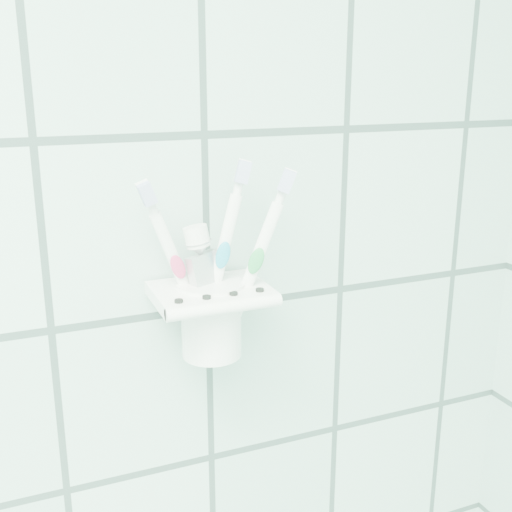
{
  "coord_description": "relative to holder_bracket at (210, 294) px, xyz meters",
  "views": [
    {
      "loc": [
        0.47,
        0.56,
        1.51
      ],
      "look_at": [
        0.69,
        1.1,
        1.34
      ],
      "focal_mm": 45.0,
      "sensor_mm": 36.0,
      "label": 1
    }
  ],
  "objects": [
    {
      "name": "toothbrush_orange",
      "position": [
        -0.01,
        0.01,
        0.04
      ],
      "size": [
        0.06,
        0.02,
        0.2
      ],
      "rotation": [
        -0.07,
        0.26,
        -0.25
      ],
      "color": "white",
      "rests_on": "cup"
    },
    {
      "name": "holder_bracket",
      "position": [
        0.0,
        0.0,
        0.0
      ],
      "size": [
        0.12,
        0.1,
        0.04
      ],
      "color": "white",
      "rests_on": "wall_back"
    },
    {
      "name": "toothbrush_blue",
      "position": [
        0.01,
        -0.01,
        0.04
      ],
      "size": [
        0.07,
        0.03,
        0.2
      ],
      "rotation": [
        -0.08,
        0.35,
        -0.49
      ],
      "color": "white",
      "rests_on": "cup"
    },
    {
      "name": "toothpaste_tube",
      "position": [
        0.01,
        -0.0,
        0.02
      ],
      "size": [
        0.05,
        0.04,
        0.14
      ],
      "rotation": [
        -0.15,
        -0.11,
        0.42
      ],
      "color": "silver",
      "rests_on": "cup"
    },
    {
      "name": "toothbrush_pink",
      "position": [
        0.0,
        0.02,
        0.04
      ],
      "size": [
        0.07,
        0.03,
        0.19
      ],
      "rotation": [
        0.08,
        -0.36,
        -0.0
      ],
      "color": "white",
      "rests_on": "cup"
    },
    {
      "name": "cup",
      "position": [
        0.0,
        0.0,
        -0.03
      ],
      "size": [
        0.07,
        0.07,
        0.08
      ],
      "color": "white",
      "rests_on": "holder_bracket"
    }
  ]
}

